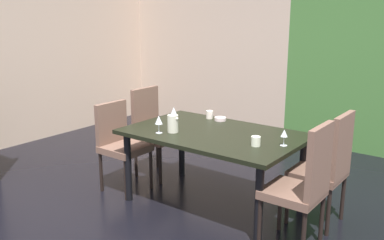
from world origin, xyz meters
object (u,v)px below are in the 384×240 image
at_px(wine_glass_corner, 174,111).
at_px(cup_south, 256,141).
at_px(chair_left_near, 120,141).
at_px(chair_right_far, 328,164).
at_px(wine_glass_left, 284,134).
at_px(pitcher_right, 173,123).
at_px(dining_table, 214,140).
at_px(chair_left_far, 153,128).
at_px(cup_west, 209,115).
at_px(chair_right_near, 304,182).
at_px(wine_glass_rear, 159,120).
at_px(serving_bowl_near_shelf, 220,119).

relative_size(wine_glass_corner, cup_south, 1.99).
relative_size(chair_left_near, chair_right_far, 0.91).
relative_size(chair_left_near, wine_glass_left, 6.53).
height_order(wine_glass_left, pitcher_right, pitcher_right).
bearing_deg(dining_table, wine_glass_left, 0.56).
bearing_deg(chair_right_far, pitcher_right, 110.45).
xyz_separation_m(chair_left_far, chair_left_near, (0.01, -0.54, -0.03)).
distance_m(chair_left_far, wine_glass_left, 1.82).
relative_size(cup_south, pitcher_right, 0.50).
xyz_separation_m(chair_left_near, cup_west, (0.69, 0.69, 0.26)).
bearing_deg(wine_glass_corner, chair_left_far, 156.46).
relative_size(chair_left_near, wine_glass_corner, 5.63).
xyz_separation_m(dining_table, chair_right_near, (1.05, -0.27, -0.10)).
xyz_separation_m(dining_table, wine_glass_rear, (-0.41, -0.35, 0.21)).
height_order(cup_south, pitcher_right, pitcher_right).
bearing_deg(chair_left_far, wine_glass_corner, 66.46).
bearing_deg(wine_glass_rear, chair_left_near, 172.97).
bearing_deg(dining_table, chair_left_far, 165.64).
relative_size(chair_right_far, wine_glass_rear, 6.12).
distance_m(chair_right_far, cup_west, 1.42).
relative_size(chair_right_near, pitcher_right, 6.22).
relative_size(chair_left_far, pitcher_right, 6.03).
bearing_deg(chair_right_near, cup_south, 76.39).
bearing_deg(cup_west, chair_right_near, -26.46).
xyz_separation_m(wine_glass_rear, cup_west, (0.06, 0.77, -0.08)).
xyz_separation_m(chair_left_far, chair_right_far, (2.09, -0.00, 0.01)).
bearing_deg(serving_bowl_near_shelf, wine_glass_corner, -132.35).
xyz_separation_m(wine_glass_rear, cup_south, (0.95, 0.20, -0.08)).
distance_m(chair_right_near, pitcher_right, 1.39).
xyz_separation_m(chair_left_far, cup_south, (1.59, -0.41, 0.23)).
distance_m(wine_glass_rear, cup_south, 0.97).
bearing_deg(serving_bowl_near_shelf, cup_south, -37.33).
distance_m(chair_left_near, wine_glass_corner, 0.68).
bearing_deg(pitcher_right, cup_west, 92.61).
height_order(wine_glass_rear, serving_bowl_near_shelf, wine_glass_rear).
bearing_deg(wine_glass_corner, dining_table, -5.08).
distance_m(dining_table, chair_left_far, 1.09).
xyz_separation_m(wine_glass_left, pitcher_right, (-1.05, -0.25, -0.02)).
xyz_separation_m(wine_glass_left, wine_glass_corner, (-1.28, 0.04, 0.02)).
bearing_deg(wine_glass_left, dining_table, -179.44).
relative_size(wine_glass_left, wine_glass_corner, 0.86).
xyz_separation_m(wine_glass_left, cup_west, (-1.08, 0.42, -0.06)).
relative_size(wine_glass_left, cup_west, 1.67).
bearing_deg(wine_glass_corner, chair_left_near, -147.53).
distance_m(serving_bowl_near_shelf, cup_south, 0.94).
xyz_separation_m(serving_bowl_near_shelf, cup_west, (-0.14, 0.00, 0.03)).
xyz_separation_m(chair_left_near, wine_glass_corner, (0.50, 0.32, 0.34)).
xyz_separation_m(chair_right_far, serving_bowl_near_shelf, (-1.25, 0.15, 0.20)).
height_order(chair_right_far, wine_glass_left, chair_right_far).
xyz_separation_m(chair_right_far, pitcher_right, (-1.36, -0.51, 0.27)).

